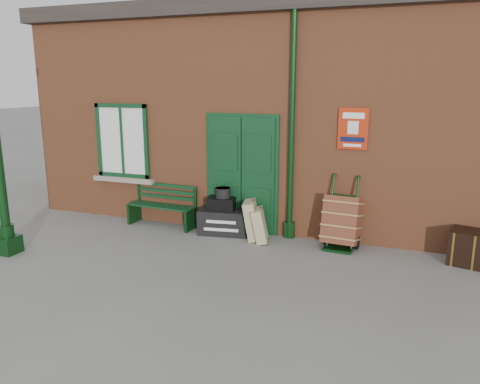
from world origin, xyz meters
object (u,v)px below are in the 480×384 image
at_px(bench, 163,204).
at_px(dark_trunk, 476,249).
at_px(porter_trolley, 342,221).
at_px(houdini_trunk, 224,221).

distance_m(bench, dark_trunk, 5.66).
height_order(porter_trolley, dark_trunk, porter_trolley).
xyz_separation_m(bench, porter_trolley, (3.55, -0.09, 0.05)).
bearing_deg(porter_trolley, bench, -176.47).
relative_size(bench, houdini_trunk, 1.51).
relative_size(bench, porter_trolley, 1.15).
distance_m(bench, houdini_trunk, 1.36).
xyz_separation_m(houdini_trunk, dark_trunk, (4.31, -0.13, 0.04)).
bearing_deg(bench, houdini_trunk, 0.85).
bearing_deg(dark_trunk, houdini_trunk, -167.43).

